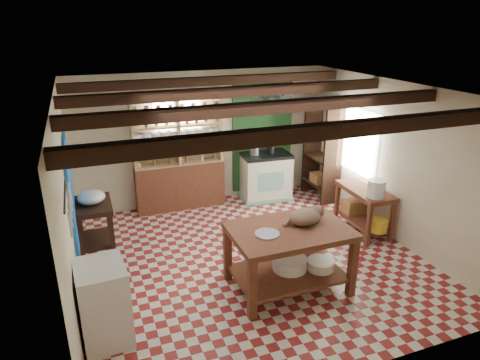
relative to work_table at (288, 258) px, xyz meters
name	(u,v)px	position (x,y,z in m)	size (l,w,h in m)	color
floor	(251,259)	(-0.20, 0.86, -0.46)	(5.00, 5.00, 0.02)	maroon
ceiling	(252,90)	(-0.20, 0.86, 2.15)	(5.00, 5.00, 0.02)	#444449
wall_back	(203,138)	(-0.20, 3.36, 0.85)	(5.00, 0.04, 2.60)	beige
wall_front	(352,268)	(-0.20, -1.64, 0.85)	(5.00, 0.04, 2.60)	beige
wall_left	(67,205)	(-2.70, 0.86, 0.85)	(0.04, 5.00, 2.60)	beige
wall_right	(392,161)	(2.30, 0.86, 0.85)	(0.04, 5.00, 2.60)	beige
ceiling_beams	(252,99)	(-0.20, 0.86, 2.03)	(5.00, 3.80, 0.15)	black
blue_wall_patch	(71,194)	(-2.67, 1.76, 0.65)	(0.04, 1.40, 1.60)	blue
green_wall_patch	(262,135)	(1.05, 3.33, 0.80)	(1.30, 0.04, 2.30)	#1B441D
window_back	(177,120)	(-0.70, 3.34, 1.25)	(0.90, 0.02, 0.80)	silver
window_right	(356,140)	(2.28, 1.86, 0.95)	(0.02, 1.30, 1.20)	silver
utensil_rail	(67,206)	(-2.64, -0.34, 1.33)	(0.06, 0.90, 0.28)	black
pot_rack	(272,93)	(1.05, 2.91, 1.73)	(0.86, 0.12, 0.36)	black
shelving_unit	(178,154)	(-0.75, 3.17, 0.65)	(1.70, 0.34, 2.20)	tan
tall_rack	(322,151)	(2.08, 2.66, 0.55)	(0.40, 0.86, 2.00)	black
work_table	(288,258)	(0.00, 0.00, 0.00)	(1.58, 1.05, 0.89)	brown
stove	(266,176)	(1.00, 3.01, 0.03)	(0.98, 0.66, 0.96)	white
prep_table	(95,227)	(-2.40, 1.97, -0.04)	(0.56, 0.81, 0.82)	black
white_cabinet	(104,303)	(-2.42, -0.18, 0.03)	(0.53, 0.64, 0.96)	white
right_counter	(363,210)	(1.98, 1.04, -0.05)	(0.55, 1.10, 0.79)	brown
cat	(305,217)	(0.25, 0.05, 0.55)	(0.46, 0.35, 0.21)	#8A6650
steel_tray	(267,234)	(-0.35, -0.05, 0.46)	(0.32, 0.32, 0.02)	#B0B1B9
basin_large	(290,263)	(0.05, 0.05, -0.13)	(0.48, 0.48, 0.17)	white
basin_small	(320,264)	(0.45, -0.10, -0.14)	(0.38, 0.38, 0.13)	white
kettle_left	(254,150)	(0.75, 3.02, 0.61)	(0.18, 0.18, 0.21)	#B0B1B9
kettle_right	(271,149)	(1.10, 3.00, 0.60)	(0.15, 0.15, 0.18)	black
enamel_bowl	(91,197)	(-2.40, 1.97, 0.48)	(0.42, 0.42, 0.21)	white
white_bucket	(376,189)	(1.91, 0.69, 0.49)	(0.29, 0.29, 0.29)	white
wicker_basket	(354,206)	(1.99, 1.34, -0.11)	(0.36, 0.29, 0.26)	#A77543
yellow_tub	(378,225)	(1.96, 0.59, -0.13)	(0.28, 0.28, 0.21)	gold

